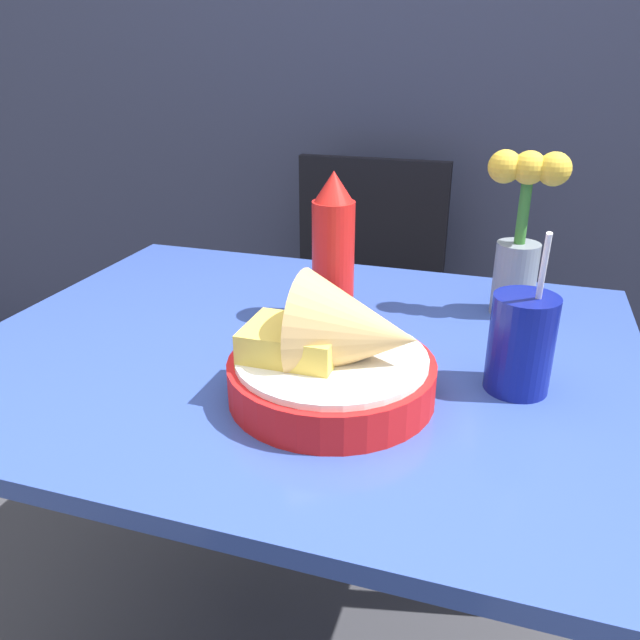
{
  "coord_description": "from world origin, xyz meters",
  "views": [
    {
      "loc": [
        0.27,
        -0.76,
        1.12
      ],
      "look_at": [
        0.04,
        -0.04,
        0.79
      ],
      "focal_mm": 35.0,
      "sensor_mm": 36.0,
      "label": 1
    }
  ],
  "objects_px": {
    "drink_cup": "(521,346)",
    "chair_far_window": "(362,296)",
    "ketchup_bottle": "(333,250)",
    "flower_vase": "(520,234)",
    "food_basket": "(339,357)"
  },
  "relations": [
    {
      "from": "chair_far_window",
      "to": "flower_vase",
      "type": "bearing_deg",
      "value": -54.71
    },
    {
      "from": "food_basket",
      "to": "drink_cup",
      "type": "xyz_separation_m",
      "value": [
        0.2,
        0.09,
        0.0
      ]
    },
    {
      "from": "chair_far_window",
      "to": "food_basket",
      "type": "height_order",
      "value": "food_basket"
    },
    {
      "from": "chair_far_window",
      "to": "ketchup_bottle",
      "type": "distance_m",
      "value": 0.72
    },
    {
      "from": "food_basket",
      "to": "ketchup_bottle",
      "type": "distance_m",
      "value": 0.25
    },
    {
      "from": "food_basket",
      "to": "drink_cup",
      "type": "height_order",
      "value": "drink_cup"
    },
    {
      "from": "chair_far_window",
      "to": "drink_cup",
      "type": "bearing_deg",
      "value": -63.46
    },
    {
      "from": "flower_vase",
      "to": "ketchup_bottle",
      "type": "bearing_deg",
      "value": -158.42
    },
    {
      "from": "chair_far_window",
      "to": "flower_vase",
      "type": "relative_size",
      "value": 3.37
    },
    {
      "from": "ketchup_bottle",
      "to": "flower_vase",
      "type": "bearing_deg",
      "value": 21.58
    },
    {
      "from": "chair_far_window",
      "to": "food_basket",
      "type": "bearing_deg",
      "value": -78.0
    },
    {
      "from": "drink_cup",
      "to": "chair_far_window",
      "type": "bearing_deg",
      "value": 116.54
    },
    {
      "from": "flower_vase",
      "to": "drink_cup",
      "type": "bearing_deg",
      "value": -86.67
    },
    {
      "from": "food_basket",
      "to": "chair_far_window",
      "type": "bearing_deg",
      "value": 102.0
    },
    {
      "from": "ketchup_bottle",
      "to": "flower_vase",
      "type": "distance_m",
      "value": 0.29
    }
  ]
}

